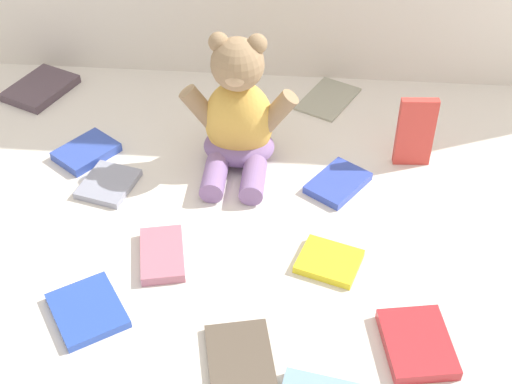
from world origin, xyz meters
TOP-DOWN VIEW (x-y plane):
  - ground_plane at (0.00, 0.00)m, footprint 3.20×3.20m
  - teddy_bear at (-0.07, 0.10)m, footprint 0.21×0.18m
  - book_case_0 at (-0.29, 0.01)m, footprint 0.11×0.12m
  - book_case_1 at (-0.02, -0.34)m, footprint 0.11×0.14m
  - book_case_2 at (0.11, 0.04)m, footprint 0.12×0.13m
  - book_case_3 at (0.24, 0.12)m, footprint 0.07×0.02m
  - book_case_4 at (-0.16, -0.16)m, footprint 0.09×0.12m
  - book_case_6 at (-0.50, 0.29)m, footprint 0.15×0.17m
  - book_case_7 at (0.09, 0.31)m, footprint 0.14×0.16m
  - book_case_8 at (-0.25, -0.27)m, footprint 0.14×0.14m
  - book_case_9 at (0.22, -0.30)m, footprint 0.11×0.13m
  - book_case_10 at (-0.35, 0.09)m, footprint 0.13×0.13m
  - book_case_11 at (0.10, -0.15)m, footprint 0.11×0.10m

SIDE VIEW (x-z plane):
  - ground_plane at x=0.00m, z-range 0.00..0.00m
  - book_case_7 at x=0.09m, z-range 0.00..0.01m
  - book_case_1 at x=-0.02m, z-range 0.00..0.01m
  - book_case_0 at x=-0.29m, z-range 0.00..0.01m
  - book_case_11 at x=0.10m, z-range 0.00..0.01m
  - book_case_8 at x=-0.25m, z-range 0.00..0.01m
  - book_case_2 at x=0.11m, z-range 0.00..0.01m
  - book_case_4 at x=-0.16m, z-range 0.00..0.02m
  - book_case_10 at x=-0.35m, z-range 0.00..0.02m
  - book_case_6 at x=-0.50m, z-range 0.00..0.02m
  - book_case_9 at x=0.22m, z-range 0.00..0.02m
  - book_case_3 at x=0.24m, z-range 0.00..0.13m
  - teddy_bear at x=-0.07m, z-range -0.03..0.22m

